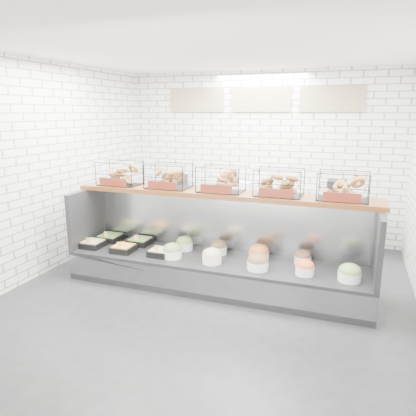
% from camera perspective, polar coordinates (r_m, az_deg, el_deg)
% --- Properties ---
extents(ground, '(5.50, 5.50, 0.00)m').
position_cam_1_polar(ground, '(5.31, -0.06, -12.20)').
color(ground, black).
rests_on(ground, ground).
extents(room_shell, '(5.02, 5.51, 3.01)m').
position_cam_1_polar(room_shell, '(5.36, 2.16, 10.87)').
color(room_shell, white).
rests_on(room_shell, ground).
extents(display_case, '(4.00, 0.90, 1.20)m').
position_cam_1_polar(display_case, '(5.48, 1.17, -7.62)').
color(display_case, black).
rests_on(display_case, ground).
extents(bagel_shelf, '(4.10, 0.50, 0.40)m').
position_cam_1_polar(bagel_shelf, '(5.36, 1.82, 3.61)').
color(bagel_shelf, '#47230F').
rests_on(bagel_shelf, display_case).
extents(prep_counter, '(4.00, 0.60, 1.20)m').
position_cam_1_polar(prep_counter, '(7.35, 6.37, -1.06)').
color(prep_counter, '#93969B').
rests_on(prep_counter, ground).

